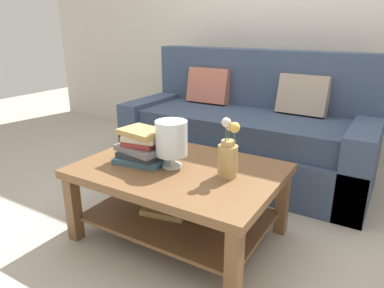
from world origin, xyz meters
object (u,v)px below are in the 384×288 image
(couch, at_px, (247,133))
(glass_hurricane_vase, at_px, (171,139))
(coffee_table, at_px, (178,187))
(book_stack_main, at_px, (142,147))
(flower_pitcher, at_px, (228,155))

(couch, bearing_deg, glass_hurricane_vase, -89.69)
(couch, bearing_deg, coffee_table, -88.16)
(coffee_table, height_order, book_stack_main, book_stack_main)
(coffee_table, bearing_deg, book_stack_main, -170.10)
(glass_hurricane_vase, bearing_deg, flower_pitcher, 7.32)
(couch, height_order, flower_pitcher, couch)
(couch, height_order, coffee_table, couch)
(book_stack_main, relative_size, glass_hurricane_vase, 1.17)
(couch, bearing_deg, book_stack_main, -99.37)
(coffee_table, height_order, flower_pitcher, flower_pitcher)
(flower_pitcher, bearing_deg, couch, 107.12)
(flower_pitcher, bearing_deg, coffee_table, -175.61)
(couch, distance_m, coffee_table, 1.16)
(book_stack_main, bearing_deg, glass_hurricane_vase, 5.85)
(book_stack_main, bearing_deg, coffee_table, 9.90)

